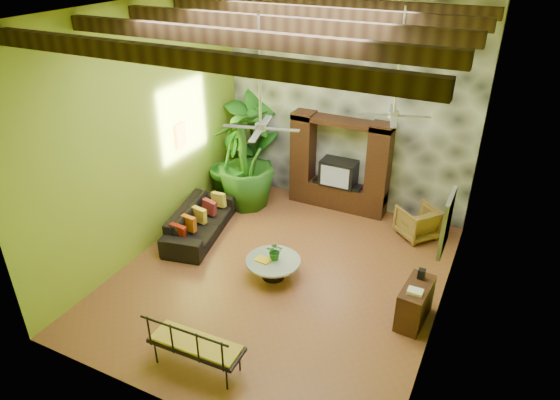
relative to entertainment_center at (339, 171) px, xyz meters
The scene contains 22 objects.
ground 3.28m from the entertainment_center, 90.00° to the right, with size 7.00×7.00×0.00m, color brown.
ceiling 5.11m from the entertainment_center, 90.00° to the right, with size 6.00×7.00×0.02m, color silver.
back_wall 1.58m from the entertainment_center, 90.00° to the left, with size 6.00×0.02×5.00m, color #98B529.
left_wall 4.60m from the entertainment_center, 133.73° to the right, with size 0.02×7.00×5.00m, color #98B529.
right_wall 4.60m from the entertainment_center, 46.27° to the right, with size 0.02×7.00×5.00m, color #98B529.
stone_accent_wall 1.56m from the entertainment_center, 90.00° to the left, with size 5.98×0.10×4.98m, color #35383D.
ceiling_beams 4.94m from the entertainment_center, 90.00° to the right, with size 5.95×5.36×0.22m.
entertainment_center is the anchor object (origin of this frame).
ceiling_fan_front 4.30m from the entertainment_center, 93.24° to the right, with size 1.28×1.28×1.86m.
ceiling_fan_back 3.50m from the entertainment_center, 50.43° to the right, with size 1.28×1.28×1.86m.
wall_art_mask 3.82m from the entertainment_center, 144.18° to the right, with size 0.06×0.32×0.55m, color #F2AB1C.
wall_art_painting 4.95m from the entertainment_center, 51.61° to the right, with size 0.06×0.70×0.90m, color #2A5D9C.
sofa 3.53m from the entertainment_center, 131.49° to the right, with size 2.33×0.91×0.68m, color black.
wicker_armchair 2.23m from the entertainment_center, 14.07° to the right, with size 0.77×0.79×0.72m, color olive.
tall_plant_a 2.35m from the entertainment_center, behind, with size 1.39×0.94×2.64m, color #1F651A.
tall_plant_b 2.69m from the entertainment_center, 161.61° to the right, with size 1.16×0.94×2.12m, color #226019.
tall_plant_c 2.26m from the entertainment_center, 155.99° to the right, with size 1.40×1.40×2.49m, color #235616.
coffee_table 3.36m from the entertainment_center, 92.06° to the right, with size 1.08×1.08×0.40m.
centerpiece_plant 3.26m from the entertainment_center, 91.76° to the right, with size 0.33×0.28×0.36m, color #1C5F19.
yellow_tray 3.45m from the entertainment_center, 94.79° to the right, with size 0.29×0.21×0.03m, color yellow.
iron_bench 5.97m from the entertainment_center, 91.26° to the right, with size 1.52×0.59×0.57m.
side_console 4.29m from the entertainment_center, 51.37° to the right, with size 0.42×0.93×0.74m, color #3B2012.
Camera 1 is at (3.52, -7.26, 6.04)m, focal length 32.00 mm.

